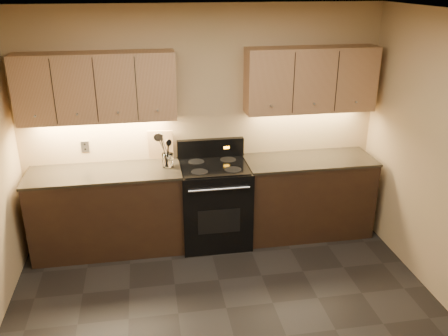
{
  "coord_description": "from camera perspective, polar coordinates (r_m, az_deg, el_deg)",
  "views": [
    {
      "loc": [
        -0.62,
        -3.07,
        2.86
      ],
      "look_at": [
        0.15,
        1.45,
        0.99
      ],
      "focal_mm": 38.0,
      "sensor_mm": 36.0,
      "label": 1
    }
  ],
  "objects": [
    {
      "name": "black_spoon",
      "position": [
        5.14,
        -6.97,
        2.22
      ],
      "size": [
        0.09,
        0.18,
        0.34
      ],
      "primitive_type": null,
      "rotation": [
        0.37,
        0.09,
        -0.01
      ],
      "color": "black",
      "rests_on": "utensil_crock"
    },
    {
      "name": "cutting_board",
      "position": [
        5.34,
        -7.62,
        2.78
      ],
      "size": [
        0.28,
        0.11,
        0.35
      ],
      "primitive_type": "cube",
      "rotation": [
        0.15,
        0.0,
        -0.14
      ],
      "color": "tan",
      "rests_on": "counter_left"
    },
    {
      "name": "outlet_plate",
      "position": [
        5.4,
        -16.37,
        2.48
      ],
      "size": [
        0.08,
        0.01,
        0.12
      ],
      "primitive_type": "cube",
      "color": "#B2B5BA",
      "rests_on": "wall_back"
    },
    {
      "name": "steel_spatula",
      "position": [
        5.12,
        -6.45,
        2.48
      ],
      "size": [
        0.21,
        0.12,
        0.41
      ],
      "primitive_type": null,
      "rotation": [
        0.06,
        -0.27,
        -0.35
      ],
      "color": "silver",
      "rests_on": "utensil_crock"
    },
    {
      "name": "stove",
      "position": [
        5.36,
        -1.15,
        -4.17
      ],
      "size": [
        0.76,
        0.68,
        1.14
      ],
      "color": "black",
      "rests_on": "ground"
    },
    {
      "name": "black_turner",
      "position": [
        5.11,
        -6.86,
        2.16
      ],
      "size": [
        0.16,
        0.11,
        0.37
      ],
      "primitive_type": null,
      "rotation": [
        -0.09,
        -0.17,
        0.32
      ],
      "color": "black",
      "rests_on": "utensil_crock"
    },
    {
      "name": "steel_skimmer",
      "position": [
        5.09,
        -6.48,
        2.26
      ],
      "size": [
        0.22,
        0.1,
        0.39
      ],
      "primitive_type": null,
      "rotation": [
        0.04,
        -0.36,
        -0.02
      ],
      "color": "silver",
      "rests_on": "utensil_crock"
    },
    {
      "name": "wall_back",
      "position": [
        5.34,
        -2.58,
        5.2
      ],
      "size": [
        4.0,
        0.04,
        2.6
      ],
      "primitive_type": "cube",
      "color": "tan",
      "rests_on": "ground"
    },
    {
      "name": "upper_cab_left",
      "position": [
        5.06,
        -15.09,
        9.36
      ],
      "size": [
        1.6,
        0.3,
        0.7
      ],
      "primitive_type": "cube",
      "color": "#A88054",
      "rests_on": "wall_back"
    },
    {
      "name": "upper_cab_right",
      "position": [
        5.34,
        10.4,
        10.41
      ],
      "size": [
        1.44,
        0.3,
        0.7
      ],
      "primitive_type": "cube",
      "color": "#A88054",
      "rests_on": "wall_back"
    },
    {
      "name": "wooden_spoon",
      "position": [
        5.12,
        -7.27,
        1.75
      ],
      "size": [
        0.13,
        0.12,
        0.29
      ],
      "primitive_type": null,
      "rotation": [
        -0.12,
        0.26,
        0.31
      ],
      "color": "tan",
      "rests_on": "utensil_crock"
    },
    {
      "name": "counter_right",
      "position": [
        5.63,
        9.98,
        -3.31
      ],
      "size": [
        1.46,
        0.62,
        0.93
      ],
      "color": "black",
      "rests_on": "ground"
    },
    {
      "name": "counter_left",
      "position": [
        5.36,
        -13.81,
        -5.03
      ],
      "size": [
        1.62,
        0.62,
        0.93
      ],
      "color": "black",
      "rests_on": "ground"
    },
    {
      "name": "utensil_crock",
      "position": [
        5.16,
        -6.79,
        0.9
      ],
      "size": [
        0.12,
        0.12,
        0.15
      ],
      "color": "white",
      "rests_on": "counter_left"
    },
    {
      "name": "ceiling",
      "position": [
        3.14,
        1.82,
        17.48
      ],
      "size": [
        4.0,
        4.0,
        0.0
      ],
      "primitive_type": "plane",
      "rotation": [
        3.14,
        0.0,
        0.0
      ],
      "color": "silver",
      "rests_on": "wall_back"
    }
  ]
}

